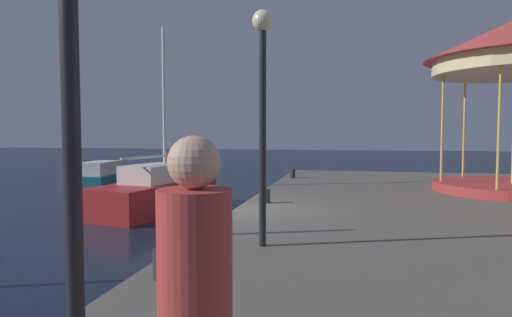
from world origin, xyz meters
name	(u,v)px	position (x,y,z in m)	size (l,w,h in m)	color
ground_plane	(236,238)	(0.00, 0.00, 0.00)	(120.00, 120.00, 0.00)	black
quay_dock	(501,235)	(6.33, 0.00, 0.40)	(12.65, 23.90, 0.80)	#5B564F
sailboat_red	(155,193)	(-3.76, 3.20, 0.67)	(2.98, 5.43, 6.51)	maroon
motorboat_teal	(107,178)	(-8.71, 8.34, 0.54)	(1.94, 4.74, 1.41)	#19606B
lamp_post_mid_promenade	(263,85)	(1.43, -3.58, 3.58)	(0.36, 0.36, 4.03)	black
bollard_south	(162,264)	(0.45, -5.56, 1.00)	(0.24, 0.24, 0.40)	#2D2D33
bollard_north	(293,173)	(0.45, 7.90, 1.00)	(0.24, 0.24, 0.40)	#2D2D33
bollard_center	(266,196)	(0.61, 1.00, 1.00)	(0.24, 0.24, 0.40)	#2D2D33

